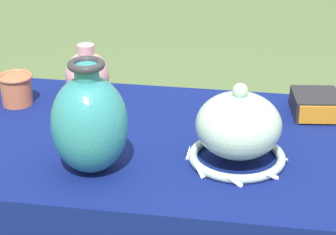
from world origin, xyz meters
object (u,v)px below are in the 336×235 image
(jar_round_rose, at_px, (87,75))
(vase_dome_bell, at_px, (238,130))
(mosaic_tile_box, at_px, (315,105))
(cup_wide_terracotta, at_px, (16,88))
(vase_tall_bulbous, at_px, (89,123))

(jar_round_rose, bearing_deg, vase_dome_bell, -33.67)
(mosaic_tile_box, xyz_separation_m, cup_wide_terracotta, (-0.85, -0.06, 0.02))
(mosaic_tile_box, distance_m, cup_wide_terracotta, 0.85)
(vase_tall_bulbous, bearing_deg, jar_round_rose, 106.58)
(jar_round_rose, relative_size, cup_wide_terracotta, 1.68)
(vase_tall_bulbous, xyz_separation_m, mosaic_tile_box, (0.54, 0.40, -0.09))
(vase_tall_bulbous, distance_m, mosaic_tile_box, 0.67)
(mosaic_tile_box, relative_size, cup_wide_terracotta, 1.52)
(mosaic_tile_box, height_order, cup_wide_terracotta, cup_wide_terracotta)
(cup_wide_terracotta, bearing_deg, vase_tall_bulbous, -46.87)
(cup_wide_terracotta, bearing_deg, jar_round_rose, 19.30)
(vase_dome_bell, bearing_deg, cup_wide_terracotta, 159.99)
(vase_tall_bulbous, distance_m, vase_dome_bell, 0.35)
(vase_tall_bulbous, height_order, jar_round_rose, vase_tall_bulbous)
(jar_round_rose, xyz_separation_m, cup_wide_terracotta, (-0.19, -0.07, -0.03))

